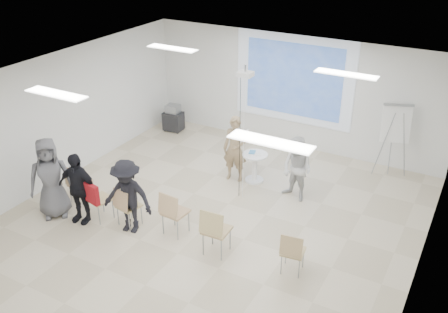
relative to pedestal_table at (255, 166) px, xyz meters
The scene contains 30 objects.
floor 2.25m from the pedestal_table, 91.16° to the right, with size 8.00×9.00×0.10m, color beige.
ceiling 3.44m from the pedestal_table, 91.16° to the right, with size 8.00×9.00×0.10m, color white.
wall_back 2.59m from the pedestal_table, 91.09° to the left, with size 8.00×0.10×3.00m, color silver.
wall_left 4.77m from the pedestal_table, 151.76° to the right, with size 0.10×9.00×3.00m, color silver.
wall_right 4.70m from the pedestal_table, 28.77° to the right, with size 0.10×9.00×3.00m, color silver.
projection_halo 2.70m from the pedestal_table, 91.12° to the left, with size 3.20×0.01×2.30m, color silver.
projection_image 2.69m from the pedestal_table, 91.13° to the left, with size 2.60×0.01×1.90m, color #3056A4.
pedestal_table is the anchor object (origin of this frame).
player_left 0.68m from the pedestal_table, 163.66° to the right, with size 0.65×0.44×1.79m, color #9A815E.
player_right 1.24m from the pedestal_table, 13.23° to the right, with size 0.78×0.63×1.63m, color silver.
controller_left 0.83m from the pedestal_table, 156.57° to the left, with size 0.04×0.13×0.04m, color silver.
controller_right 1.18m from the pedestal_table, ahead, with size 0.04×0.11×0.04m, color silver.
chair_far_left 4.00m from the pedestal_table, 137.31° to the right, with size 0.45×0.48×0.87m.
chair_left_mid 3.70m from the pedestal_table, 124.62° to the right, with size 0.53×0.55×0.93m.
chair_left_inner 3.27m from the pedestal_table, 116.12° to the right, with size 0.48×0.51×0.88m.
chair_center 2.76m from the pedestal_table, 99.38° to the right, with size 0.48×0.51×0.96m.
chair_right_inner 2.94m from the pedestal_table, 78.61° to the right, with size 0.49×0.52×0.99m.
chair_right_far 3.36m from the pedestal_table, 53.00° to the right, with size 0.45×0.47×0.84m.
red_jacket 3.82m from the pedestal_table, 123.19° to the right, with size 0.44×0.10×0.42m, color #A8141C.
laptop 3.17m from the pedestal_table, 116.66° to the right, with size 0.32×0.24×0.03m, color black.
audience_left 4.04m from the pedestal_table, 126.74° to the right, with size 1.02×0.61×1.75m, color black.
audience_mid 3.32m from the pedestal_table, 113.22° to the right, with size 1.15×0.63×1.77m, color black.
audience_outer 4.53m from the pedestal_table, 132.27° to the right, with size 0.96×0.63×1.96m, color #5C5C61.
flipchart_easel 3.40m from the pedestal_table, 34.29° to the left, with size 0.75×0.59×1.82m.
av_cart 3.71m from the pedestal_table, 154.98° to the left, with size 0.55×0.46×0.78m.
ceiling_projector 2.39m from the pedestal_table, 85.61° to the right, with size 0.30×0.25×3.00m.
fluor_panel_nw 3.28m from the pedestal_table, behind, with size 1.20×0.30×0.02m, color white.
fluor_panel_ne 3.23m from the pedestal_table, ahead, with size 1.20×0.30×0.02m, color white.
fluor_panel_sw 4.94m from the pedestal_table, 118.93° to the right, with size 1.20×0.30×0.02m, color white.
fluor_panel_se 4.91m from the pedestal_table, 62.14° to the right, with size 1.20×0.30×0.02m, color white.
Camera 1 is at (4.42, -7.17, 5.82)m, focal length 40.00 mm.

